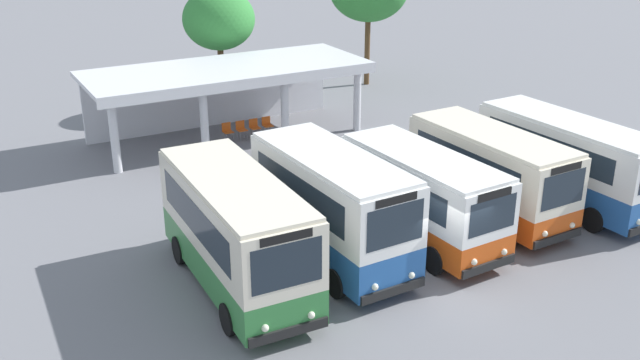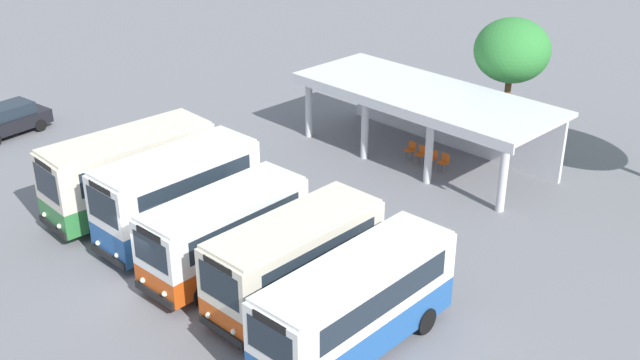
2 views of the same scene
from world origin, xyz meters
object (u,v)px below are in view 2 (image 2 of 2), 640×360
object	(u,v)px
city_bus_middle_cream	(225,230)
waiting_chair_middle_seat	(432,157)
city_bus_fourth_amber	(295,258)
waiting_chair_end_by_column	(411,148)
waiting_chair_second_from_end	(421,153)
city_bus_nearest_orange	(129,170)
city_bus_fifth_blue	(356,303)
waiting_chair_fourth_seat	(444,161)
parked_car_flank	(8,120)
city_bus_second_in_row	(178,193)

from	to	relation	value
city_bus_middle_cream	waiting_chair_middle_seat	distance (m)	12.73
city_bus_fourth_amber	waiting_chair_end_by_column	world-z (taller)	city_bus_fourth_amber
waiting_chair_second_from_end	city_bus_fourth_amber	bearing A→B (deg)	-70.48
city_bus_nearest_orange	waiting_chair_middle_seat	size ratio (longest dim) A/B	8.45
city_bus_fourth_amber	city_bus_fifth_blue	world-z (taller)	city_bus_fifth_blue
city_bus_middle_cream	city_bus_fifth_blue	bearing A→B (deg)	-0.50
city_bus_fourth_amber	waiting_chair_middle_seat	bearing A→B (deg)	106.67
waiting_chair_fourth_seat	city_bus_fifth_blue	bearing A→B (deg)	-63.87
parked_car_flank	waiting_chair_end_by_column	xyz separation A→B (m)	(16.65, 12.53, -0.30)
city_bus_middle_cream	waiting_chair_second_from_end	xyz separation A→B (m)	(-1.08, 12.68, -1.18)
city_bus_fourth_amber	waiting_chair_middle_seat	xyz separation A→B (m)	(-3.67, 12.25, -1.23)
waiting_chair_second_from_end	city_bus_second_in_row	bearing A→B (deg)	-99.97
city_bus_middle_cream	waiting_chair_middle_seat	world-z (taller)	city_bus_middle_cream
city_bus_second_in_row	waiting_chair_middle_seat	bearing A→B (deg)	77.03
parked_car_flank	waiting_chair_end_by_column	bearing A→B (deg)	36.96
city_bus_second_in_row	city_bus_fifth_blue	distance (m)	9.79
city_bus_fourth_amber	waiting_chair_middle_seat	distance (m)	12.84
city_bus_second_in_row	waiting_chair_end_by_column	xyz separation A→B (m)	(1.50, 12.45, -1.42)
parked_car_flank	waiting_chair_middle_seat	bearing A→B (deg)	34.73
city_bus_nearest_orange	waiting_chair_end_by_column	distance (m)	13.52
waiting_chair_fourth_seat	parked_car_flank	bearing A→B (deg)	-146.22
waiting_chair_second_from_end	parked_car_flank	bearing A→B (deg)	-144.23
city_bus_fifth_blue	waiting_chair_fourth_seat	distance (m)	14.25
city_bus_second_in_row	waiting_chair_fourth_seat	size ratio (longest dim) A/B	7.83
city_bus_middle_cream	city_bus_fourth_amber	distance (m)	3.29
parked_car_flank	waiting_chair_fourth_seat	distance (m)	22.48
city_bus_nearest_orange	waiting_chair_fourth_seat	xyz separation A→B (m)	(6.79, 12.54, -1.37)
city_bus_nearest_orange	waiting_chair_fourth_seat	bearing A→B (deg)	61.56
waiting_chair_end_by_column	waiting_chair_second_from_end	xyz separation A→B (m)	(0.68, -0.05, 0.00)
waiting_chair_middle_seat	waiting_chair_fourth_seat	distance (m)	0.68
city_bus_second_in_row	city_bus_fourth_amber	size ratio (longest dim) A/B	1.00
city_bus_middle_cream	waiting_chair_second_from_end	size ratio (longest dim) A/B	7.67
waiting_chair_second_from_end	waiting_chair_fourth_seat	xyz separation A→B (m)	(1.35, 0.01, 0.00)
city_bus_second_in_row	waiting_chair_end_by_column	size ratio (longest dim) A/B	7.83
waiting_chair_end_by_column	city_bus_middle_cream	bearing A→B (deg)	-82.14
waiting_chair_end_by_column	parked_car_flank	bearing A→B (deg)	-143.04
city_bus_nearest_orange	waiting_chair_end_by_column	size ratio (longest dim) A/B	8.45
parked_car_flank	waiting_chair_middle_seat	distance (m)	21.91
city_bus_second_in_row	waiting_chair_second_from_end	bearing A→B (deg)	80.03
city_bus_middle_cream	city_bus_fifth_blue	distance (m)	6.52
city_bus_middle_cream	waiting_chair_second_from_end	bearing A→B (deg)	94.88
city_bus_nearest_orange	city_bus_fifth_blue	world-z (taller)	city_bus_nearest_orange
city_bus_middle_cream	waiting_chair_middle_seat	size ratio (longest dim) A/B	7.67
waiting_chair_second_from_end	waiting_chair_fourth_seat	bearing A→B (deg)	0.54
city_bus_fifth_blue	waiting_chair_middle_seat	xyz separation A→B (m)	(-6.93, 12.73, -1.26)
city_bus_nearest_orange	waiting_chair_second_from_end	xyz separation A→B (m)	(5.44, 12.53, -1.37)
waiting_chair_end_by_column	city_bus_nearest_orange	bearing A→B (deg)	-110.75
city_bus_second_in_row	waiting_chair_middle_seat	distance (m)	12.80
city_bus_second_in_row	waiting_chair_middle_seat	size ratio (longest dim) A/B	7.83
waiting_chair_second_from_end	waiting_chair_middle_seat	size ratio (longest dim) A/B	1.00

